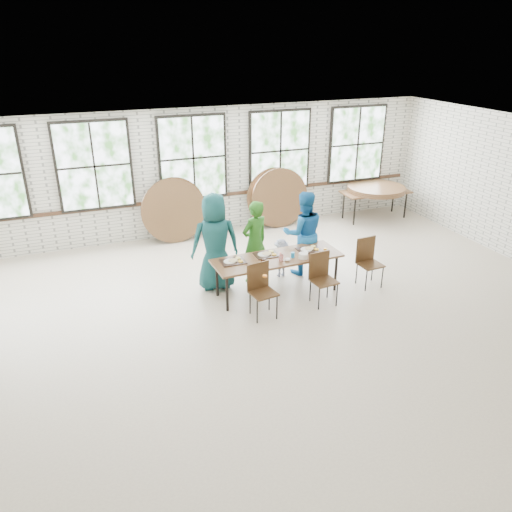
# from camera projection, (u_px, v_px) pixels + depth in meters

# --- Properties ---
(room) EXTENTS (12.00, 12.00, 12.00)m
(room) POSITION_uv_depth(u_px,v_px,m) (193.00, 160.00, 11.56)
(room) COLOR beige
(room) RESTS_ON ground
(dining_table) EXTENTS (2.43, 0.88, 0.74)m
(dining_table) POSITION_uv_depth(u_px,v_px,m) (277.00, 260.00, 9.18)
(dining_table) COLOR brown
(dining_table) RESTS_ON ground
(chair_near_left) EXTENTS (0.47, 0.46, 0.95)m
(chair_near_left) POSITION_uv_depth(u_px,v_px,m) (261.00, 285.00, 8.52)
(chair_near_left) COLOR #442C16
(chair_near_left) RESTS_ON ground
(chair_near_right) EXTENTS (0.46, 0.45, 0.95)m
(chair_near_right) POSITION_uv_depth(u_px,v_px,m) (321.00, 274.00, 8.93)
(chair_near_right) COLOR #442C16
(chair_near_right) RESTS_ON ground
(chair_spare) EXTENTS (0.45, 0.43, 0.95)m
(chair_spare) POSITION_uv_depth(u_px,v_px,m) (368.00, 258.00, 9.58)
(chair_spare) COLOR #442C16
(chair_spare) RESTS_ON ground
(adult_teal) EXTENTS (0.97, 0.69, 1.87)m
(adult_teal) POSITION_uv_depth(u_px,v_px,m) (215.00, 242.00, 9.31)
(adult_teal) COLOR #155347
(adult_teal) RESTS_ON ground
(adult_green) EXTENTS (0.70, 0.58, 1.65)m
(adult_green) POSITION_uv_depth(u_px,v_px,m) (255.00, 242.00, 9.62)
(adult_green) COLOR #24611A
(adult_green) RESTS_ON ground
(toddler) EXTENTS (0.52, 0.31, 0.79)m
(toddler) POSITION_uv_depth(u_px,v_px,m) (281.00, 258.00, 9.98)
(toddler) COLOR #162147
(toddler) RESTS_ON ground
(adult_blue) EXTENTS (0.96, 0.82, 1.72)m
(adult_blue) POSITION_uv_depth(u_px,v_px,m) (303.00, 233.00, 9.95)
(adult_blue) COLOR #1761A5
(adult_blue) RESTS_ON ground
(storage_table) EXTENTS (1.83, 0.82, 0.74)m
(storage_table) POSITION_uv_depth(u_px,v_px,m) (376.00, 193.00, 13.06)
(storage_table) COLOR brown
(storage_table) RESTS_ON ground
(tabletop_clutter) EXTENTS (1.98, 0.63, 0.11)m
(tabletop_clutter) POSITION_uv_depth(u_px,v_px,m) (281.00, 256.00, 9.14)
(tabletop_clutter) COLOR black
(tabletop_clutter) RESTS_ON dining_table
(round_tops_stacked) EXTENTS (1.50, 1.50, 0.13)m
(round_tops_stacked) POSITION_uv_depth(u_px,v_px,m) (376.00, 189.00, 13.01)
(round_tops_stacked) COLOR brown
(round_tops_stacked) RESTS_ON storage_table
(round_tops_leaning) EXTENTS (4.20, 0.39, 1.49)m
(round_tops_leaning) POSITION_uv_depth(u_px,v_px,m) (228.00, 204.00, 12.06)
(round_tops_leaning) COLOR brown
(round_tops_leaning) RESTS_ON ground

